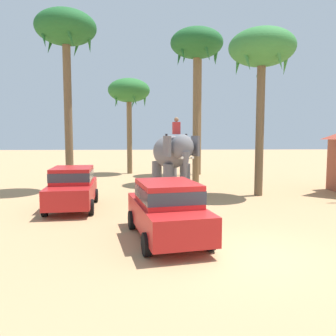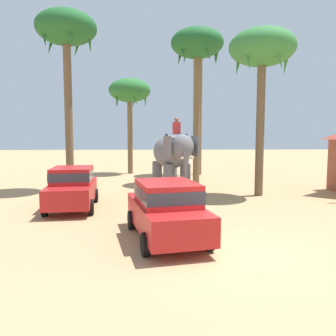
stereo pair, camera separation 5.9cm
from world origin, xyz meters
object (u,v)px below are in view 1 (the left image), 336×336
at_px(car_sedan_foreground, 167,208).
at_px(palm_tree_left_of_road, 197,49).
at_px(palm_tree_behind_elephant, 262,52).
at_px(palm_tree_leaning_seaward, 66,34).
at_px(palm_tree_far_back, 199,51).
at_px(car_parked_far_side, 72,186).
at_px(palm_tree_near_hut, 129,93).
at_px(elephant_with_mahout, 172,155).

bearing_deg(car_sedan_foreground, palm_tree_left_of_road, 78.78).
distance_m(palm_tree_behind_elephant, palm_tree_leaning_seaward, 10.13).
bearing_deg(palm_tree_left_of_road, palm_tree_far_back, 80.65).
bearing_deg(palm_tree_far_back, car_sedan_foreground, -100.69).
height_order(car_sedan_foreground, palm_tree_left_of_road, palm_tree_left_of_road).
xyz_separation_m(palm_tree_left_of_road, palm_tree_far_back, (0.76, 4.62, 0.97)).
bearing_deg(palm_tree_left_of_road, palm_tree_leaning_seaward, -161.41).
relative_size(car_sedan_foreground, car_parked_far_side, 1.03).
distance_m(palm_tree_behind_elephant, palm_tree_near_hut, 12.35).
bearing_deg(palm_tree_leaning_seaward, car_sedan_foreground, -61.65).
distance_m(car_sedan_foreground, elephant_with_mahout, 7.81).
xyz_separation_m(car_sedan_foreground, elephant_with_mahout, (0.59, 7.71, 1.06)).
xyz_separation_m(palm_tree_near_hut, palm_tree_left_of_road, (4.48, -5.54, 2.00)).
distance_m(palm_tree_behind_elephant, palm_tree_left_of_road, 5.38).
height_order(elephant_with_mahout, palm_tree_behind_elephant, palm_tree_behind_elephant).
height_order(car_parked_far_side, palm_tree_far_back, palm_tree_far_back).
bearing_deg(palm_tree_behind_elephant, palm_tree_far_back, 101.18).
height_order(car_parked_far_side, palm_tree_left_of_road, palm_tree_left_of_road).
bearing_deg(palm_tree_near_hut, car_sedan_foreground, -82.73).
bearing_deg(elephant_with_mahout, palm_tree_near_hut, 106.40).
xyz_separation_m(car_parked_far_side, palm_tree_far_back, (6.78, 11.82, 8.26)).
distance_m(palm_tree_near_hut, palm_tree_far_back, 6.10).
relative_size(palm_tree_left_of_road, palm_tree_leaning_seaward, 0.99).
bearing_deg(car_sedan_foreground, palm_tree_near_hut, 97.27).
bearing_deg(palm_tree_near_hut, car_parked_far_side, -96.85).
xyz_separation_m(car_parked_far_side, elephant_with_mahout, (4.30, 3.33, 1.06)).
xyz_separation_m(car_sedan_foreground, palm_tree_near_hut, (-2.19, 17.13, 5.29)).
xyz_separation_m(elephant_with_mahout, palm_tree_far_back, (2.47, 8.49, 7.20)).
height_order(palm_tree_near_hut, palm_tree_leaning_seaward, palm_tree_leaning_seaward).
height_order(car_sedan_foreground, palm_tree_leaning_seaward, palm_tree_leaning_seaward).
bearing_deg(car_parked_far_side, elephant_with_mahout, 37.74).
bearing_deg(palm_tree_far_back, palm_tree_left_of_road, -99.35).
bearing_deg(palm_tree_left_of_road, car_parked_far_side, -129.86).
relative_size(car_sedan_foreground, elephant_with_mahout, 1.08).
xyz_separation_m(car_parked_far_side, palm_tree_behind_elephant, (8.59, 2.64, 6.06)).
bearing_deg(palm_tree_near_hut, palm_tree_behind_elephant, -55.06).
distance_m(car_sedan_foreground, palm_tree_near_hut, 18.06).
bearing_deg(palm_tree_leaning_seaward, palm_tree_behind_elephant, -12.24).
distance_m(car_parked_far_side, palm_tree_near_hut, 13.89).
bearing_deg(palm_tree_far_back, palm_tree_near_hut, 170.00).
bearing_deg(palm_tree_left_of_road, elephant_with_mahout, -113.86).
relative_size(car_sedan_foreground, palm_tree_left_of_road, 0.46).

